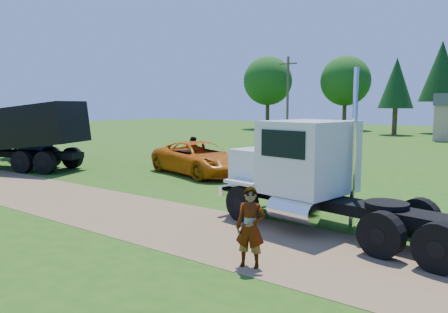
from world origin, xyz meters
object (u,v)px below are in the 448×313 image
Objects in this scene: spectator_a at (250,228)px; orange_pickup at (200,158)px; navy_truck at (26,138)px; white_semi_tractor at (310,173)px; black_dump_truck at (16,132)px.

orange_pickup is at bearing 116.40° from spectator_a.
spectator_a is at bearing 1.48° from navy_truck.
white_semi_tractor reaches higher than navy_truck.
navy_truck is at bearing -179.74° from white_semi_tractor.
white_semi_tractor is 1.30× the size of orange_pickup.
white_semi_tractor is 0.89× the size of black_dump_truck.
white_semi_tractor is at bearing 78.16° from spectator_a.
black_dump_truck is at bearing 132.63° from orange_pickup.
black_dump_truck reaches higher than spectator_a.
orange_pickup is 3.34× the size of spectator_a.
orange_pickup is (-8.90, 5.41, -0.75)m from white_semi_tractor.
orange_pickup is at bearing 27.04° from navy_truck.
black_dump_truck is 1.44× the size of navy_truck.
navy_truck is at bearing 143.40° from spectator_a.
spectator_a is at bearing -73.90° from white_semi_tractor.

